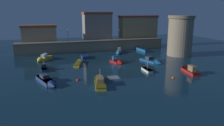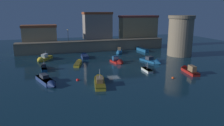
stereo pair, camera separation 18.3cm
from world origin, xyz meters
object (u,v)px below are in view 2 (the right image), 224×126
Objects in this scene: moored_boat_1 at (118,62)px; moored_boat_6 at (119,52)px; quay_lamp_0 at (68,33)px; moored_boat_4 at (188,70)px; moored_boat_8 at (99,81)px; moored_boat_5 at (153,61)px; moored_boat_2 at (79,63)px; mooring_buoy_1 at (78,80)px; fortress_tower at (180,36)px; moored_boat_7 at (146,69)px; moored_boat_11 at (43,59)px; moored_boat_3 at (47,81)px; mooring_buoy_0 at (173,78)px; moored_boat_9 at (44,67)px; moored_boat_10 at (141,49)px; moored_boat_0 at (84,56)px; quay_lamp_1 at (120,33)px.

moored_boat_1 is 12.41m from moored_boat_6.
moored_boat_4 is at bearing -54.41° from quay_lamp_0.
moored_boat_5 is at bearing -44.30° from moored_boat_8.
moored_boat_2 is at bearing -87.95° from quay_lamp_0.
moored_boat_4 reaches higher than moored_boat_5.
moored_boat_5 is at bearing 23.54° from mooring_buoy_1.
fortress_tower is 1.66× the size of moored_boat_2.
moored_boat_2 is at bearing 54.11° from moored_boat_7.
moored_boat_11 is 19.34m from mooring_buoy_1.
moored_boat_8 is (-26.88, -16.69, -5.07)m from fortress_tower.
moored_boat_3 reaches higher than mooring_buoy_0.
moored_boat_7 is at bearing -112.67° from moored_boat_9.
moored_boat_8 is 1.05× the size of moored_boat_10.
moored_boat_6 is 27.29m from moored_boat_8.
moored_boat_3 reaches higher than mooring_buoy_1.
moored_boat_11 is (-9.19, 21.12, 0.02)m from moored_boat_8.
moored_boat_1 is at bearing 104.15° from moored_boat_3.
moored_boat_0 is 0.72× the size of moored_boat_4.
moored_boat_5 is 26.98m from moored_boat_11.
moored_boat_1 is 14.97m from mooring_buoy_1.
quay_lamp_0 reaches higher than moored_boat_7.
moored_boat_5 is (-2.97, 9.59, -0.12)m from moored_boat_4.
moored_boat_2 is 0.92× the size of moored_boat_3.
moored_boat_4 is at bearing 69.18° from moored_boat_3.
moored_boat_9 is at bearing 133.51° from moored_boat_0.
moored_boat_3 is (-9.77, -19.28, 0.08)m from moored_boat_0.
mooring_buoy_0 is (2.53, -6.26, -0.29)m from moored_boat_7.
moored_boat_11 is at bearing -127.92° from quay_lamp_0.
moored_boat_9 is (-20.17, 7.25, 0.10)m from moored_boat_7.
moored_boat_8 is 1.16× the size of moored_boat_11.
moored_boat_2 is 1.44× the size of moored_boat_7.
moored_boat_5 is at bearing 90.67° from moored_boat_3.
moored_boat_11 is 10.05× the size of mooring_buoy_1.
moored_boat_3 is at bearing -128.78° from quay_lamp_1.
moored_boat_3 is 8.84m from moored_boat_8.
moored_boat_5 reaches higher than moored_boat_10.
moored_boat_9 is at bearing 124.05° from moored_boat_2.
moored_boat_7 is at bearing -147.42° from moored_boat_0.
moored_boat_4 is (-8.06, -15.24, -5.02)m from fortress_tower.
moored_boat_11 reaches higher than moored_boat_6.
moored_boat_1 is 0.69× the size of moored_boat_11.
moored_boat_11 is at bearing 67.22° from moored_boat_2.
quay_lamp_0 reaches higher than moored_boat_6.
moored_boat_6 reaches higher than mooring_buoy_1.
moored_boat_2 is 14.41m from moored_boat_3.
moored_boat_3 is at bearing -69.17° from moored_boat_1.
moored_boat_5 is 16.01m from moored_boat_10.
moored_boat_11 reaches higher than mooring_buoy_1.
moored_boat_8 reaches higher than moored_boat_9.
quay_lamp_0 is at bearing -163.90° from moored_boat_1.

